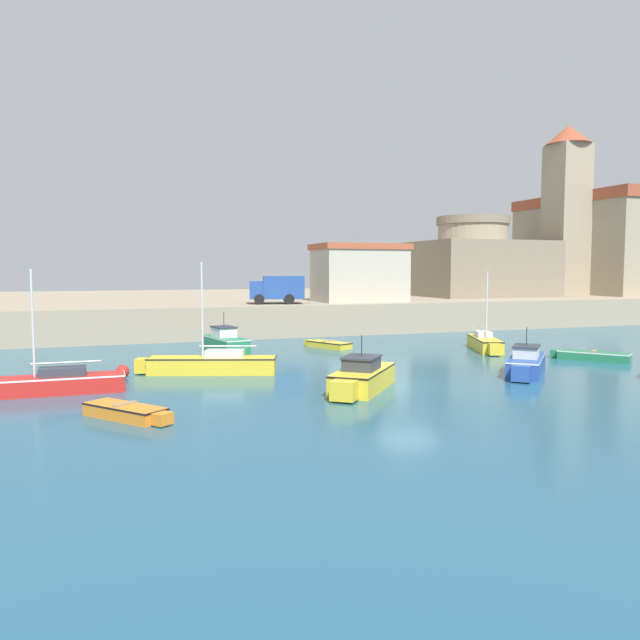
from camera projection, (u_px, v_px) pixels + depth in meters
name	position (u px, v px, depth m)	size (l,w,h in m)	color
ground_plane	(409.00, 386.00, 27.84)	(200.00, 200.00, 0.00)	#235670
quay_seawall	(231.00, 307.00, 65.54)	(120.00, 40.00, 2.46)	gray
sailboat_yellow_0	(485.00, 343.00, 40.08)	(3.05, 5.52, 5.10)	yellow
motorboat_blue_1	(526.00, 363.00, 30.97)	(4.52, 4.77, 2.34)	#284C9E
sailboat_red_2	(45.00, 383.00, 25.98)	(6.84, 1.47, 5.22)	red
sailboat_yellow_4	(211.00, 364.00, 31.09)	(6.95, 3.42, 5.56)	yellow
dinghy_orange_5	(127.00, 411.00, 21.71)	(2.96, 3.48, 0.55)	orange
motorboat_yellow_6	(362.00, 377.00, 26.77)	(4.48, 5.04, 2.40)	yellow
motorboat_green_7	(224.00, 342.00, 39.87)	(2.42, 5.36, 2.46)	#237A4C
dinghy_green_8	(592.00, 356.00, 35.61)	(3.19, 3.89, 0.59)	#237A4C
dinghy_yellow_9	(328.00, 344.00, 41.43)	(2.45, 3.71, 0.49)	yellow
mooring_buoy	(123.00, 371.00, 29.88)	(0.63, 0.63, 0.63)	red
church	(589.00, 240.00, 70.24)	(12.72, 18.23, 17.82)	gray
fortress	(472.00, 265.00, 65.43)	(12.92, 12.92, 8.20)	gray
harbor_shed_near_wharf	(359.00, 273.00, 53.22)	(7.65, 5.11, 4.89)	#BCB29E
truck_on_quay	(277.00, 288.00, 49.64)	(4.65, 2.96, 2.20)	#234793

